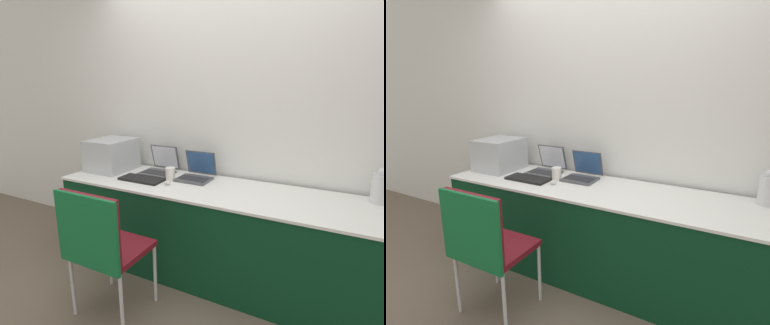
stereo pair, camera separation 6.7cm
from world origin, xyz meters
The scene contains 11 objects.
ground_plane centered at (0.00, 0.00, 0.00)m, with size 14.00×14.00×0.00m, color #6B5B4C.
wall_back centered at (0.00, 0.75, 1.30)m, with size 8.00×0.05×2.60m.
table centered at (0.00, 0.34, 0.38)m, with size 2.62×0.70×0.77m.
printer centered at (-1.07, 0.40, 0.93)m, with size 0.36×0.42×0.30m.
laptop_left centered at (-0.60, 0.53, 0.82)m, with size 0.29×0.31×0.25m.
laptop_right centered at (-0.20, 0.50, 0.82)m, with size 0.28×0.29×0.23m.
external_keyboard centered at (-0.61, 0.25, 0.78)m, with size 0.39×0.17×0.02m.
coffee_cup centered at (-0.38, 0.36, 0.82)m, with size 0.09×0.09×0.11m.
mouse centered at (-0.34, 0.24, 0.78)m, with size 0.06×0.05×0.04m.
metal_pitcher centered at (1.18, 0.57, 0.88)m, with size 0.12×0.12×0.25m.
chair centered at (-0.42, -0.47, 0.59)m, with size 0.49×0.43×0.93m.
Camera 2 is at (0.97, -1.73, 1.55)m, focal length 28.00 mm.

